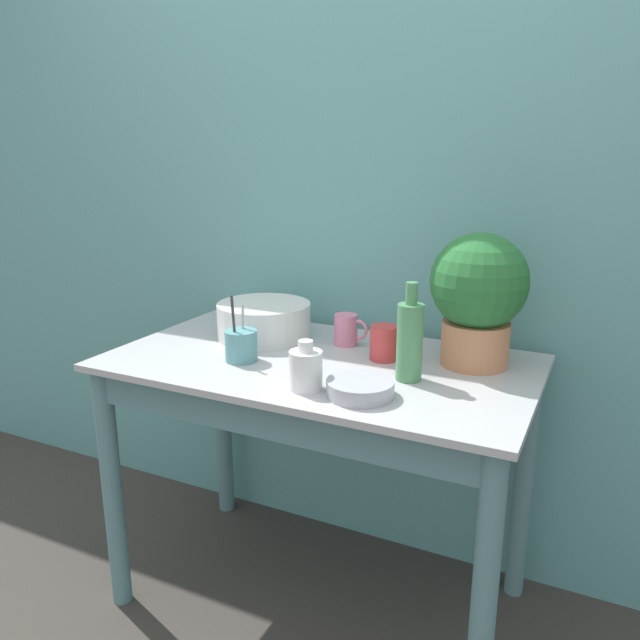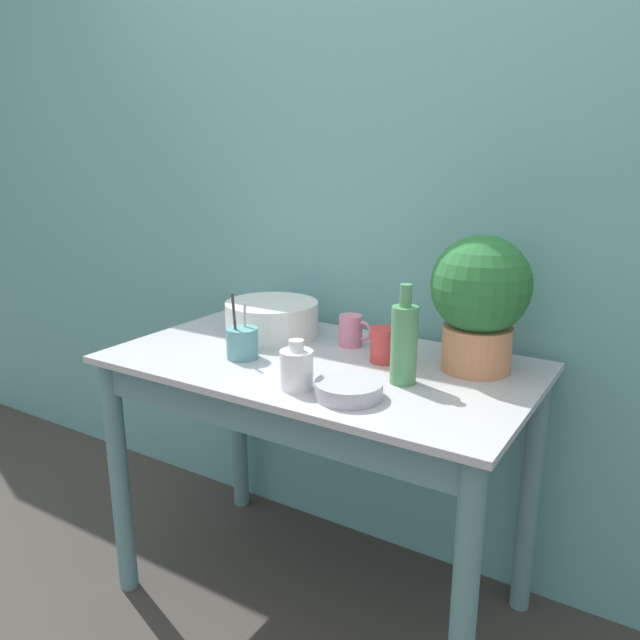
# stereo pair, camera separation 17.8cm
# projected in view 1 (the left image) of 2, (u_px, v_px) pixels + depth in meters

# --- Properties ---
(wall_back) EXTENTS (6.00, 0.05, 2.40)m
(wall_back) POSITION_uv_depth(u_px,v_px,m) (373.00, 213.00, 2.06)
(wall_back) COLOR #609E9E
(wall_back) RESTS_ON ground_plane
(counter_table) EXTENTS (1.23, 0.69, 0.81)m
(counter_table) POSITION_uv_depth(u_px,v_px,m) (316.00, 415.00, 1.84)
(counter_table) COLOR slate
(counter_table) RESTS_ON ground_plane
(potted_plant) EXTENTS (0.27, 0.27, 0.38)m
(potted_plant) POSITION_uv_depth(u_px,v_px,m) (478.00, 293.00, 1.72)
(potted_plant) COLOR tan
(potted_plant) RESTS_ON counter_table
(bowl_wash_large) EXTENTS (0.30, 0.30, 0.11)m
(bowl_wash_large) POSITION_uv_depth(u_px,v_px,m) (264.00, 320.00, 2.02)
(bowl_wash_large) COLOR silver
(bowl_wash_large) RESTS_ON counter_table
(bottle_tall) EXTENTS (0.07, 0.07, 0.26)m
(bottle_tall) POSITION_uv_depth(u_px,v_px,m) (410.00, 340.00, 1.63)
(bottle_tall) COLOR #4C8C59
(bottle_tall) RESTS_ON counter_table
(bottle_short) EXTENTS (0.09, 0.09, 0.13)m
(bottle_short) POSITION_uv_depth(u_px,v_px,m) (306.00, 369.00, 1.58)
(bottle_short) COLOR white
(bottle_short) RESTS_ON counter_table
(mug_red) EXTENTS (0.12, 0.08, 0.10)m
(mug_red) POSITION_uv_depth(u_px,v_px,m) (385.00, 343.00, 1.81)
(mug_red) COLOR #C63838
(mug_red) RESTS_ON counter_table
(mug_pink) EXTENTS (0.11, 0.07, 0.10)m
(mug_pink) POSITION_uv_depth(u_px,v_px,m) (347.00, 330.00, 1.94)
(mug_pink) COLOR pink
(mug_pink) RESTS_ON counter_table
(bowl_small_steel) EXTENTS (0.17, 0.17, 0.04)m
(bowl_small_steel) POSITION_uv_depth(u_px,v_px,m) (360.00, 388.00, 1.55)
(bowl_small_steel) COLOR #A8A8B2
(bowl_small_steel) RESTS_ON counter_table
(utensil_cup) EXTENTS (0.09, 0.09, 0.20)m
(utensil_cup) POSITION_uv_depth(u_px,v_px,m) (241.00, 345.00, 1.80)
(utensil_cup) COLOR #569399
(utensil_cup) RESTS_ON counter_table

